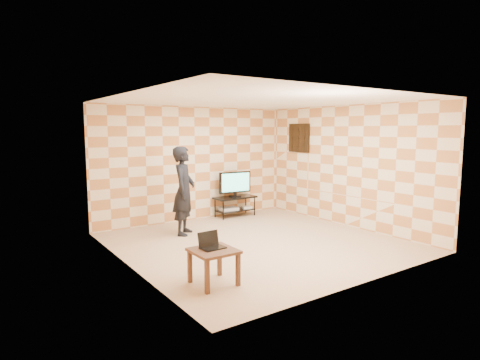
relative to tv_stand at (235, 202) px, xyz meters
name	(u,v)px	position (x,y,z in m)	size (l,w,h in m)	color
floor	(258,242)	(-0.96, -2.21, -0.37)	(5.00, 5.00, 0.00)	tan
wall_back	(195,164)	(-0.96, 0.29, 0.98)	(5.00, 0.02, 2.70)	beige
wall_front	(368,188)	(-0.96, -4.71, 0.98)	(5.00, 0.02, 2.70)	beige
wall_left	(128,182)	(-3.46, -2.21, 0.98)	(0.02, 5.00, 2.70)	beige
wall_right	(347,166)	(1.54, -2.21, 0.98)	(0.02, 5.00, 2.70)	beige
ceiling	(258,100)	(-0.96, -2.21, 2.33)	(5.00, 5.00, 0.02)	white
wall_art	(299,138)	(1.51, -0.66, 1.58)	(0.04, 0.72, 0.72)	black
tv_stand	(235,202)	(0.00, 0.00, 0.00)	(1.06, 0.48, 0.50)	black
tv	(235,183)	(0.00, 0.00, 0.48)	(0.86, 0.19, 0.63)	black
dvd_player	(229,209)	(-0.18, 0.02, -0.16)	(0.44, 0.31, 0.07)	#B4B4B7
game_console	(247,207)	(0.33, -0.04, -0.17)	(0.24, 0.18, 0.05)	silver
side_table	(214,256)	(-2.74, -3.54, 0.04)	(0.59, 0.59, 0.50)	#332213
laptop	(211,244)	(-2.72, -3.45, 0.18)	(0.34, 0.27, 0.22)	black
person	(184,191)	(-1.83, -0.84, 0.54)	(0.66, 0.44, 1.82)	black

